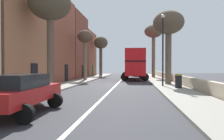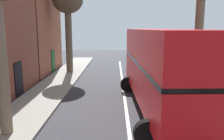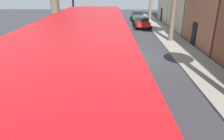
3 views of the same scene
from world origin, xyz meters
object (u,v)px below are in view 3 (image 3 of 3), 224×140
Objects in this scene: parked_car_red_left_0 at (142,22)px; parked_car_green_left_1 at (138,15)px; double_decker_bus at (85,74)px; litter_bin_right at (69,38)px; lamppost_right at (73,4)px.

parked_car_red_left_0 is 6.80m from parked_car_green_left_1.
parked_car_red_left_0 is 1.05× the size of parked_car_green_left_1.
double_decker_bus is 9.73× the size of litter_bin_right.
parked_car_red_left_0 reaches higher than litter_bin_right.
litter_bin_right is at bearing 50.54° from parked_car_red_left_0.
parked_car_red_left_0 is at bearing 89.99° from parked_car_green_left_1.
litter_bin_right is at bearing 64.39° from parked_car_green_left_1.
lamppost_right reaches higher than parked_car_red_left_0.
lamppost_right reaches higher than litter_bin_right.
lamppost_right is (2.60, -11.15, 1.45)m from double_decker_bus.
parked_car_red_left_0 is 0.66× the size of lamppost_right.
double_decker_bus is 2.55× the size of parked_car_red_left_0.
parked_car_green_left_1 is at bearing -98.21° from double_decker_bus.
double_decker_bus is 2.66× the size of parked_car_green_left_1.
lamppost_right is at bearing 69.25° from parked_car_green_left_1.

